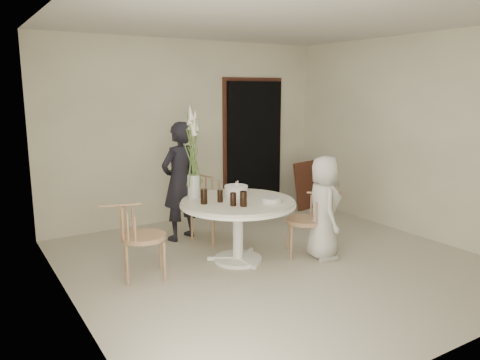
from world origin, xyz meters
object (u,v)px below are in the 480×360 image
chair_left (132,230)px  flower_vase (193,154)px  table (238,210)px  birthday_cake (236,191)px  chair_right (315,214)px  girl (180,181)px  boy (324,208)px  chair_far (206,197)px

chair_left → flower_vase: flower_vase is taller
table → birthday_cake: (0.08, 0.17, 0.18)m
table → chair_right: (0.89, -0.31, -0.10)m
chair_right → girl: bearing=-109.8°
chair_right → chair_left: 2.15m
chair_left → boy: boy is taller
girl → birthday_cake: (0.30, -0.94, 0.01)m
girl → boy: (1.14, -1.54, -0.17)m
table → girl: girl is taller
boy → birthday_cake: (-0.84, 0.61, 0.18)m
chair_right → chair_left: bearing=-70.2°
chair_far → boy: boy is taller
chair_left → birthday_cake: size_ratio=3.01×
girl → flower_vase: bearing=59.7°
chair_left → girl: bearing=-30.0°
chair_right → boy: (0.03, -0.12, 0.10)m
chair_far → chair_right: chair_far is taller
chair_right → birthday_cake: 0.98m
chair_left → girl: 1.40m
table → chair_right: chair_right is taller
girl → chair_far: bearing=135.3°
birthday_cake → flower_vase: (-0.46, 0.20, 0.45)m
chair_right → chair_left: chair_left is taller
table → chair_right: size_ratio=1.68×
table → boy: 1.02m
chair_left → birthday_cake: bearing=-73.4°
girl → flower_vase: size_ratio=1.45×
chair_right → birthday_cake: birthday_cake is taller
chair_far → table: bearing=-111.5°
girl → chair_right: bearing=109.5°
birthday_cake → chair_left: bearing=-179.1°
boy → birthday_cake: bearing=79.2°
table → birthday_cake: bearing=64.9°
chair_left → boy: bearing=-89.7°
chair_right → chair_left: (-2.09, 0.47, 0.02)m
girl → table: bearing=82.7°
chair_left → girl: (0.99, 0.96, 0.25)m
chair_far → chair_right: size_ratio=1.10×
boy → birthday_cake: size_ratio=4.47×
chair_far → chair_left: 1.53m
birthday_cake → boy: bearing=-35.9°
chair_far → flower_vase: size_ratio=0.80×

